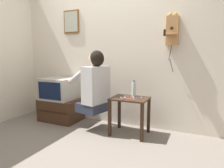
{
  "coord_description": "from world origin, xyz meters",
  "views": [
    {
      "loc": [
        1.39,
        -1.95,
        1.14
      ],
      "look_at": [
        0.22,
        0.63,
        0.73
      ],
      "focal_mm": 32.0,
      "sensor_mm": 36.0,
      "label": 1
    }
  ],
  "objects_px": {
    "wall_phone_antique": "(172,31)",
    "cell_phone_spare": "(137,98)",
    "cell_phone_held": "(123,97)",
    "person": "(95,84)",
    "television": "(60,89)",
    "framed_picture": "(71,22)",
    "water_bottle": "(134,89)",
    "toothbrush": "(129,99)"
  },
  "relations": [
    {
      "from": "television",
      "to": "toothbrush",
      "type": "xyz_separation_m",
      "value": [
        1.36,
        -0.22,
        -0.02
      ]
    },
    {
      "from": "toothbrush",
      "to": "cell_phone_spare",
      "type": "bearing_deg",
      "value": -23.03
    },
    {
      "from": "cell_phone_spare",
      "to": "toothbrush",
      "type": "distance_m",
      "value": 0.15
    },
    {
      "from": "wall_phone_antique",
      "to": "toothbrush",
      "type": "distance_m",
      "value": 1.13
    },
    {
      "from": "toothbrush",
      "to": "cell_phone_held",
      "type": "bearing_deg",
      "value": 70.72
    },
    {
      "from": "framed_picture",
      "to": "television",
      "type": "bearing_deg",
      "value": -111.89
    },
    {
      "from": "water_bottle",
      "to": "framed_picture",
      "type": "bearing_deg",
      "value": 167.74
    },
    {
      "from": "water_bottle",
      "to": "toothbrush",
      "type": "xyz_separation_m",
      "value": [
        -0.0,
        -0.2,
        -0.11
      ]
    },
    {
      "from": "television",
      "to": "person",
      "type": "bearing_deg",
      "value": -11.78
    },
    {
      "from": "cell_phone_held",
      "to": "cell_phone_spare",
      "type": "height_order",
      "value": "same"
    },
    {
      "from": "person",
      "to": "toothbrush",
      "type": "relative_size",
      "value": 4.88
    },
    {
      "from": "framed_picture",
      "to": "cell_phone_held",
      "type": "distance_m",
      "value": 1.69
    },
    {
      "from": "wall_phone_antique",
      "to": "toothbrush",
      "type": "bearing_deg",
      "value": -137.86
    },
    {
      "from": "wall_phone_antique",
      "to": "cell_phone_spare",
      "type": "bearing_deg",
      "value": -142.99
    },
    {
      "from": "television",
      "to": "water_bottle",
      "type": "xyz_separation_m",
      "value": [
        1.36,
        -0.02,
        0.09
      ]
    },
    {
      "from": "person",
      "to": "wall_phone_antique",
      "type": "relative_size",
      "value": 1.12
    },
    {
      "from": "cell_phone_held",
      "to": "toothbrush",
      "type": "height_order",
      "value": "toothbrush"
    },
    {
      "from": "wall_phone_antique",
      "to": "cell_phone_spare",
      "type": "height_order",
      "value": "wall_phone_antique"
    },
    {
      "from": "wall_phone_antique",
      "to": "cell_phone_held",
      "type": "distance_m",
      "value": 1.17
    },
    {
      "from": "television",
      "to": "framed_picture",
      "type": "xyz_separation_m",
      "value": [
        0.1,
        0.26,
        1.16
      ]
    },
    {
      "from": "framed_picture",
      "to": "wall_phone_antique",
      "type": "bearing_deg",
      "value": -1.45
    },
    {
      "from": "framed_picture",
      "to": "water_bottle",
      "type": "bearing_deg",
      "value": -12.26
    },
    {
      "from": "cell_phone_held",
      "to": "cell_phone_spare",
      "type": "relative_size",
      "value": 0.99
    },
    {
      "from": "television",
      "to": "cell_phone_held",
      "type": "distance_m",
      "value": 1.25
    },
    {
      "from": "person",
      "to": "water_bottle",
      "type": "distance_m",
      "value": 0.59
    },
    {
      "from": "television",
      "to": "wall_phone_antique",
      "type": "relative_size",
      "value": 0.67
    },
    {
      "from": "framed_picture",
      "to": "cell_phone_spare",
      "type": "bearing_deg",
      "value": -14.48
    },
    {
      "from": "framed_picture",
      "to": "water_bottle",
      "type": "distance_m",
      "value": 1.67
    },
    {
      "from": "wall_phone_antique",
      "to": "cell_phone_spare",
      "type": "relative_size",
      "value": 5.98
    },
    {
      "from": "cell_phone_spare",
      "to": "water_bottle",
      "type": "relative_size",
      "value": 0.57
    },
    {
      "from": "framed_picture",
      "to": "cell_phone_held",
      "type": "relative_size",
      "value": 2.9
    },
    {
      "from": "cell_phone_held",
      "to": "wall_phone_antique",
      "type": "bearing_deg",
      "value": 14.81
    },
    {
      "from": "toothbrush",
      "to": "television",
      "type": "bearing_deg",
      "value": 88.7
    },
    {
      "from": "person",
      "to": "cell_phone_spare",
      "type": "distance_m",
      "value": 0.67
    },
    {
      "from": "cell_phone_held",
      "to": "television",
      "type": "bearing_deg",
      "value": 155.43
    },
    {
      "from": "television",
      "to": "cell_phone_spare",
      "type": "relative_size",
      "value": 3.99
    },
    {
      "from": "cell_phone_spare",
      "to": "toothbrush",
      "type": "xyz_separation_m",
      "value": [
        -0.08,
        -0.13,
        0.0
      ]
    },
    {
      "from": "framed_picture",
      "to": "person",
      "type": "bearing_deg",
      "value": -31.49
    },
    {
      "from": "person",
      "to": "television",
      "type": "relative_size",
      "value": 1.68
    },
    {
      "from": "wall_phone_antique",
      "to": "person",
      "type": "bearing_deg",
      "value": -160.01
    },
    {
      "from": "wall_phone_antique",
      "to": "cell_phone_held",
      "type": "bearing_deg",
      "value": -147.91
    },
    {
      "from": "person",
      "to": "water_bottle",
      "type": "bearing_deg",
      "value": -62.67
    }
  ]
}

